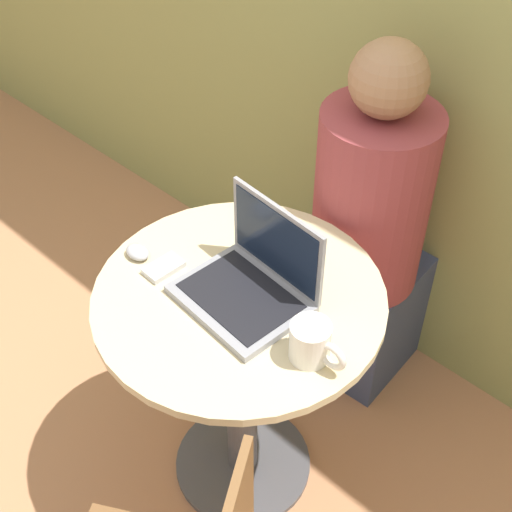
{
  "coord_description": "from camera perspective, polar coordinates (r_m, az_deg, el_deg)",
  "views": [
    {
      "loc": [
        0.85,
        -0.86,
        2.02
      ],
      "look_at": [
        0.01,
        0.05,
        0.87
      ],
      "focal_mm": 50.0,
      "sensor_mm": 36.0,
      "label": 1
    }
  ],
  "objects": [
    {
      "name": "person_seated",
      "position": [
        2.27,
        9.32,
        0.65
      ],
      "size": [
        0.35,
        0.53,
        1.24
      ],
      "color": "#3D4766",
      "rests_on": "ground_plane"
    },
    {
      "name": "coffee_cup",
      "position": [
        1.58,
        4.51,
        -6.94
      ],
      "size": [
        0.14,
        0.09,
        0.1
      ],
      "color": "white",
      "rests_on": "round_table"
    },
    {
      "name": "round_table",
      "position": [
        1.91,
        -1.24,
        -7.9
      ],
      "size": [
        0.72,
        0.72,
        0.77
      ],
      "color": "#4C4C51",
      "rests_on": "ground_plane"
    },
    {
      "name": "laptop",
      "position": [
        1.7,
        -0.32,
        -1.95
      ],
      "size": [
        0.32,
        0.27,
        0.23
      ],
      "color": "gray",
      "rests_on": "round_table"
    },
    {
      "name": "cell_phone",
      "position": [
        1.81,
        -7.4,
        -0.94
      ],
      "size": [
        0.06,
        0.1,
        0.02
      ],
      "color": "silver",
      "rests_on": "round_table"
    },
    {
      "name": "ground_plane",
      "position": [
        2.36,
        -1.04,
        -16.29
      ],
      "size": [
        12.0,
        12.0,
        0.0
      ],
      "primitive_type": "plane",
      "color": "tan"
    },
    {
      "name": "computer_mouse",
      "position": [
        1.85,
        -9.46,
        0.32
      ],
      "size": [
        0.07,
        0.05,
        0.03
      ],
      "color": "#B2B2B7",
      "rests_on": "round_table"
    }
  ]
}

